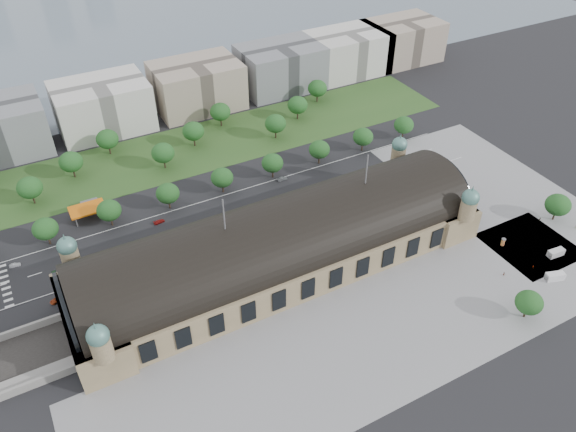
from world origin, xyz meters
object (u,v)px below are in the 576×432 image
pedestrian_2 (540,219)px  pedestrian_4 (528,308)px  traffic_car_1 (15,265)px  van_east (555,253)px  petrol_station (89,207)px  van_south (554,277)px  parked_car_3 (111,281)px  parked_car_2 (80,290)px  traffic_car_6 (395,164)px  bus_west (238,225)px  parked_car_5 (205,242)px  traffic_car_3 (159,222)px  bus_mid (247,218)px  traffic_car_2 (144,257)px  traffic_car_4 (288,200)px  parked_car_4 (103,276)px  bus_east (331,191)px  parked_car_0 (93,279)px  pedestrian_5 (576,227)px  parked_car_6 (149,260)px  pedestrian_1 (504,274)px  parked_car_1 (57,300)px  advertising_column (503,242)px  traffic_car_5 (282,179)px  pedestrian_3 (533,267)px

pedestrian_2 → pedestrian_4: size_ratio=1.14×
traffic_car_1 → van_east: bearing=-110.6°
petrol_station → van_south: size_ratio=1.95×
parked_car_3 → pedestrian_4: 143.75m
parked_car_2 → van_east: size_ratio=0.79×
pedestrian_4 → traffic_car_6: bearing=-169.6°
bus_west → parked_car_5: bearing=94.9°
traffic_car_1 → traffic_car_3: size_ratio=0.86×
traffic_car_1 → bus_mid: (86.18, -16.24, 0.87)m
traffic_car_2 → traffic_car_4: (63.80, 5.68, -0.04)m
pedestrian_4 → parked_car_4: bearing=-105.0°
traffic_car_2 → traffic_car_4: bearing=90.6°
traffic_car_6 → bus_east: bearing=-76.7°
petrol_station → parked_car_0: bearing=-101.3°
bus_mid → bus_west: bearing=119.9°
van_south → pedestrian_5: bearing=45.8°
parked_car_3 → pedestrian_4: bearing=17.0°
parked_car_6 → pedestrian_1: pedestrian_1 is taller
parked_car_1 → advertising_column: advertising_column is taller
parked_car_6 → parked_car_2: bearing=-105.0°
parked_car_0 → parked_car_4: size_ratio=1.04×
parked_car_0 → bus_west: bearing=53.6°
traffic_car_1 → traffic_car_2: size_ratio=0.75×
traffic_car_1 → traffic_car_5: traffic_car_5 is taller
parked_car_3 → bus_mid: 57.81m
traffic_car_1 → parked_car_4: 34.17m
petrol_station → pedestrian_5: 195.88m
parked_car_2 → pedestrian_5: bearing=41.3°
parked_car_0 → van_south: bearing=23.5°
parked_car_2 → advertising_column: advertising_column is taller
parked_car_2 → bus_mid: bearing=65.9°
parked_car_3 → bus_mid: bearing=59.2°
pedestrian_5 → bus_west: bearing=-114.0°
traffic_car_2 → parked_car_5: (22.73, -2.88, -0.02)m
parked_car_3 → van_east: van_east is taller
pedestrian_1 → van_east: bearing=-82.2°
traffic_car_3 → pedestrian_5: (144.66, -81.77, 0.17)m
traffic_car_2 → pedestrian_1: (110.96, -70.29, 0.09)m
traffic_car_5 → pedestrian_4: pedestrian_4 is taller
petrol_station → van_east: size_ratio=2.12×
parked_car_0 → van_south: size_ratio=0.64×
van_east → van_south: van_south is taller
pedestrian_5 → parked_car_1: bearing=-102.7°
pedestrian_3 → pedestrian_1: bearing=-14.7°
traffic_car_3 → parked_car_2: bearing=115.8°
van_east → van_south: size_ratio=0.92×
traffic_car_5 → pedestrian_1: bearing=-154.6°
bus_mid → traffic_car_6: bearing=-83.8°
van_east → pedestrian_5: (20.60, 7.45, -0.51)m
advertising_column → pedestrian_1: bearing=-133.4°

